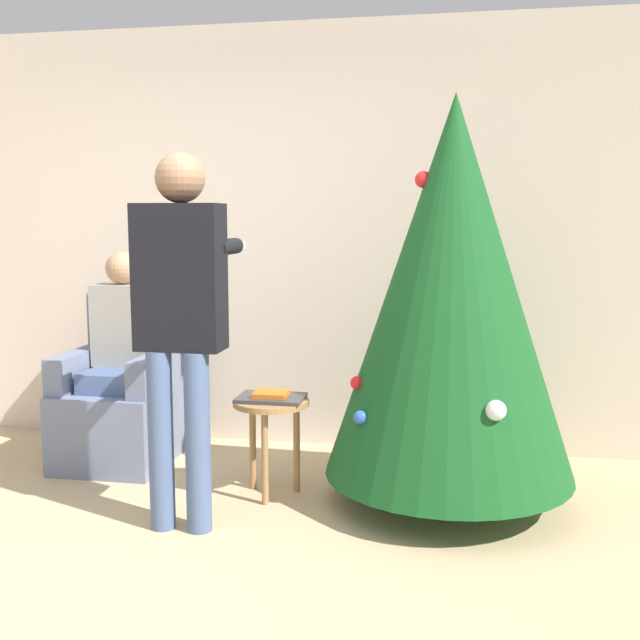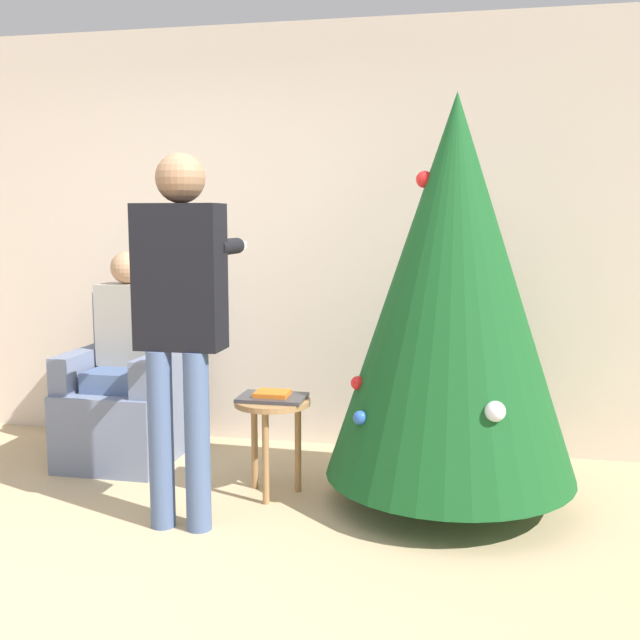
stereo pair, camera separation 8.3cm
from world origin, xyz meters
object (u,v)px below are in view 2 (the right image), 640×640
at_px(christmas_tree, 453,289).
at_px(person_standing, 180,305).
at_px(armchair, 128,402).
at_px(person_seated, 124,346).
at_px(side_stool, 272,416).

relative_size(christmas_tree, person_standing, 1.18).
bearing_deg(armchair, person_seated, -90.00).
xyz_separation_m(christmas_tree, side_stool, (-0.93, -0.05, -0.69)).
distance_m(armchair, person_standing, 1.36).
relative_size(christmas_tree, armchair, 2.07).
distance_m(christmas_tree, person_standing, 1.35).
height_order(armchair, side_stool, armchair).
relative_size(person_seated, person_standing, 0.72).
xyz_separation_m(person_seated, side_stool, (1.05, -0.41, -0.27)).
distance_m(person_seated, side_stool, 1.16).
bearing_deg(armchair, christmas_tree, -10.95).
bearing_deg(person_seated, side_stool, -21.24).
bearing_deg(side_stool, person_standing, -124.61).
bearing_deg(person_seated, person_standing, -50.03).
relative_size(christmas_tree, side_stool, 4.00).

